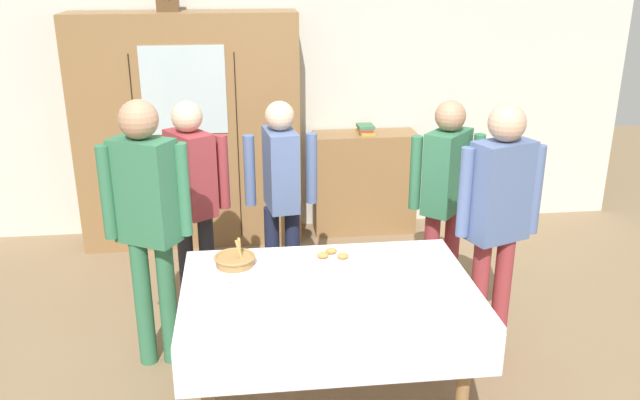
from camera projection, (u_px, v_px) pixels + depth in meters
name	position (u px, v px, depth m)	size (l,w,h in m)	color
ground_plane	(324.00, 384.00, 4.09)	(12.00, 12.00, 0.00)	#846B4C
back_wall	(289.00, 86.00, 6.09)	(6.40, 0.10, 2.70)	silver
dining_table	(329.00, 305.00, 3.64)	(1.60, 1.08, 0.78)	olive
wall_cabinet	(189.00, 132.00, 5.83)	(1.91, 0.46, 2.03)	olive
bookshelf_low	(364.00, 182.00, 6.24)	(0.94, 0.35, 0.94)	olive
book_stack	(365.00, 129.00, 6.07)	(0.15, 0.23, 0.08)	#B29333
tea_cup_mid_left	(223.00, 284.00, 3.59)	(0.13, 0.13, 0.06)	white
tea_cup_mid_right	(351.00, 314.00, 3.28)	(0.13, 0.13, 0.06)	silver
tea_cup_front_edge	(389.00, 284.00, 3.59)	(0.13, 0.13, 0.06)	silver
tea_cup_far_right	(405.00, 300.00, 3.43)	(0.13, 0.13, 0.06)	white
bread_basket	(235.00, 259.00, 3.86)	(0.24, 0.24, 0.16)	#9E7542
pastry_plate	(333.00, 257.00, 3.94)	(0.28, 0.28, 0.05)	white
spoon_front_edge	(428.00, 265.00, 3.87)	(0.12, 0.02, 0.01)	silver
spoon_far_left	(278.00, 302.00, 3.46)	(0.12, 0.02, 0.01)	silver
spoon_near_right	(442.00, 304.00, 3.43)	(0.12, 0.02, 0.01)	silver
person_behind_table_right	(147.00, 210.00, 3.97)	(0.52, 0.35, 1.71)	#33704C
person_beside_shelf	(281.00, 185.00, 4.76)	(0.52, 0.38, 1.53)	#191E38
person_behind_table_left	(445.00, 188.00, 4.66)	(0.52, 0.40, 1.56)	#933338
person_near_right_end	(192.00, 189.00, 4.61)	(0.52, 0.41, 1.56)	#232328
person_by_cabinet	(499.00, 209.00, 4.06)	(0.52, 0.31, 1.67)	#933338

